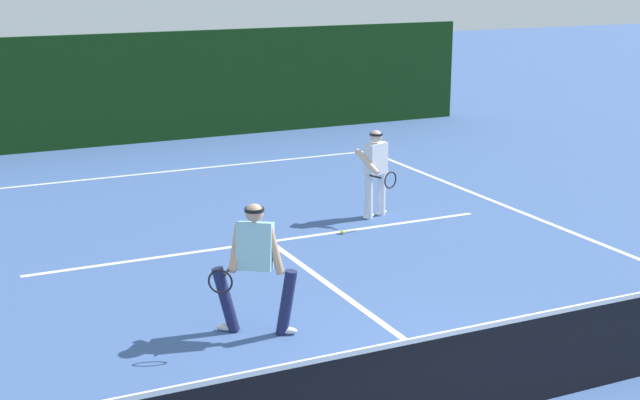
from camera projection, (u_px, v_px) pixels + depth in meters
The scene contains 8 objects.
court_line_baseline_far at pixel (172, 171), 19.39m from camera, with size 9.44×0.10×0.01m, color white.
court_line_service at pixel (270, 242), 14.62m from camera, with size 7.69×0.10×0.01m, color white.
court_line_centre at pixel (356, 304), 12.01m from camera, with size 0.10×6.40×0.01m, color white.
tennis_net at pixel (505, 364), 9.08m from camera, with size 10.35×0.09×1.10m.
player_near at pixel (255, 263), 10.88m from camera, with size 1.16×0.79×1.63m.
player_far at pixel (376, 170), 15.79m from camera, with size 0.65×0.91×1.54m.
tennis_ball at pixel (342, 232), 15.02m from camera, with size 0.07×0.07×0.07m, color #D1E033.
back_fence_windscreen at pixel (131, 89), 21.90m from camera, with size 18.13×0.12×2.66m, color #143712.
Camera 1 is at (-5.22, -6.76, 4.45)m, focal length 51.26 mm.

